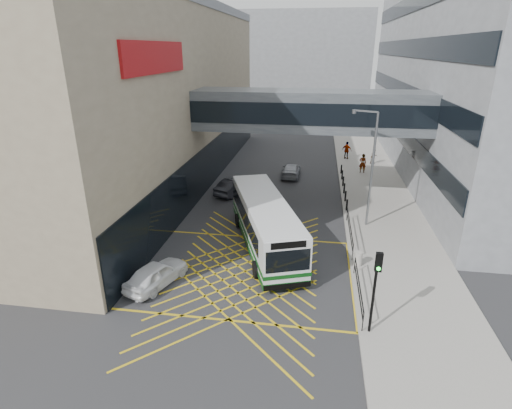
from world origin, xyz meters
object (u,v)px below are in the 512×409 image
at_px(bus, 265,222).
at_px(pedestrian_c, 347,150).
at_px(car_dark, 234,186).
at_px(street_lamp, 370,163).
at_px(traffic_light, 376,281).
at_px(litter_bin, 358,259).
at_px(car_white, 156,274).
at_px(car_silver, 291,170).
at_px(pedestrian_b, 374,156).
at_px(pedestrian_a, 363,163).

xyz_separation_m(bus, pedestrian_c, (6.43, 22.46, -0.55)).
height_order(car_dark, street_lamp, street_lamp).
distance_m(traffic_light, litter_bin, 6.45).
height_order(car_white, pedestrian_c, pedestrian_c).
xyz_separation_m(car_silver, pedestrian_b, (8.64, 5.48, 0.31)).
bearing_deg(street_lamp, litter_bin, -76.37).
bearing_deg(car_silver, traffic_light, 104.01).
bearing_deg(bus, car_white, -152.70).
relative_size(bus, car_silver, 2.67).
relative_size(bus, pedestrian_a, 5.84).
bearing_deg(car_white, car_silver, -85.69).
relative_size(litter_bin, pedestrian_b, 0.51).
xyz_separation_m(car_dark, street_lamp, (10.65, -5.26, 4.03)).
bearing_deg(litter_bin, car_silver, 106.65).
relative_size(litter_bin, pedestrian_a, 0.43).
bearing_deg(bus, traffic_light, -73.66).
distance_m(car_white, car_silver, 21.60).
relative_size(bus, pedestrian_b, 7.01).
height_order(car_dark, traffic_light, traffic_light).
relative_size(traffic_light, pedestrian_c, 2.09).
relative_size(street_lamp, pedestrian_a, 4.10).
distance_m(car_silver, street_lamp, 13.38).
height_order(litter_bin, pedestrian_b, pedestrian_b).
relative_size(car_white, pedestrian_c, 2.19).
xyz_separation_m(car_silver, pedestrian_a, (7.09, 1.84, 0.47)).
bearing_deg(pedestrian_b, pedestrian_c, 118.61).
xyz_separation_m(traffic_light, street_lamp, (0.86, 12.10, 1.92)).
bearing_deg(litter_bin, car_dark, 130.73).
xyz_separation_m(pedestrian_a, pedestrian_c, (-1.28, 5.32, -0.00)).
bearing_deg(car_white, pedestrian_a, -99.79).
height_order(street_lamp, pedestrian_b, street_lamp).
distance_m(bus, street_lamp, 8.41).
distance_m(street_lamp, pedestrian_c, 18.72).
distance_m(street_lamp, pedestrian_a, 13.57).
bearing_deg(pedestrian_b, pedestrian_a, -143.71).
relative_size(car_silver, pedestrian_b, 2.62).
xyz_separation_m(car_dark, litter_bin, (9.75, -11.32, -0.13)).
bearing_deg(car_silver, pedestrian_b, -146.18).
xyz_separation_m(traffic_light, pedestrian_b, (3.43, 28.79, -1.84)).
xyz_separation_m(car_white, pedestrian_b, (14.40, 26.30, 0.29)).
distance_m(car_dark, litter_bin, 14.94).
relative_size(car_silver, pedestrian_c, 2.18).
bearing_deg(car_dark, traffic_light, 140.54).
relative_size(traffic_light, litter_bin, 4.90).
distance_m(car_white, car_dark, 14.92).
height_order(traffic_light, litter_bin, traffic_light).
distance_m(street_lamp, litter_bin, 7.40).
distance_m(bus, traffic_light, 9.96).
height_order(bus, traffic_light, traffic_light).
distance_m(pedestrian_b, pedestrian_c, 3.29).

